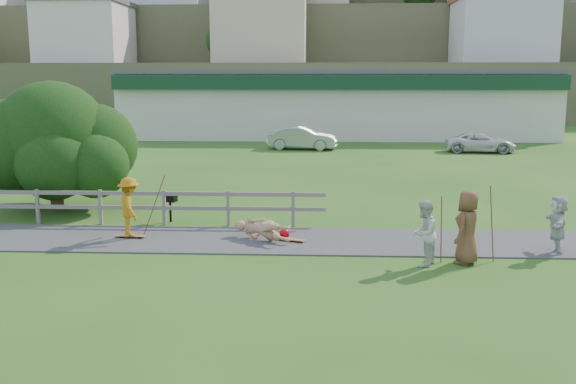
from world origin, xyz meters
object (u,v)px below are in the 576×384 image
bbq (170,209)px  skater_rider (130,210)px  skater_fallen (262,230)px  spectator_d (558,225)px  car_silver (302,138)px  car_white (480,143)px  spectator_a (424,233)px  spectator_c (467,228)px  tree (54,156)px

bbq → skater_rider: bearing=-93.5°
skater_fallen → spectator_d: size_ratio=1.19×
car_silver → car_white: 11.05m
spectator_a → spectator_d: (3.62, 1.24, -0.04)m
spectator_c → spectator_d: bearing=145.2°
spectator_c → tree: bearing=-81.7°
car_silver → tree: tree is taller
skater_fallen → car_white: (11.47, 22.43, 0.25)m
skater_fallen → car_white: car_white is taller
skater_fallen → spectator_c: (5.21, -1.94, 0.58)m
skater_rider → bbq: bearing=-43.7°
car_silver → spectator_a: bearing=-164.8°
skater_rider → bbq: (0.63, 2.24, -0.41)m
spectator_c → car_white: bearing=-160.6°
tree → bbq: (4.42, -1.82, -1.43)m
skater_fallen → car_silver: size_ratio=0.42×
skater_fallen → spectator_a: size_ratio=1.13×
tree → spectator_d: bearing=-18.4°
bbq → skater_fallen: bearing=-24.1°
spectator_d → bbq: (-10.87, 3.26, -0.34)m
spectator_d → tree: tree is taller
skater_rider → skater_fallen: skater_rider is taller
skater_fallen → spectator_a: spectator_a is taller
spectator_c → bbq: bearing=-83.2°
spectator_a → spectator_c: bearing=129.0°
skater_fallen → bbq: bbq is taller
car_white → skater_rider: bearing=150.6°
car_white → spectator_c: bearing=170.5°
car_silver → tree: (-8.03, -19.34, 1.14)m
car_silver → spectator_c: bearing=-162.3°
skater_rider → spectator_d: size_ratio=1.08×
skater_fallen → spectator_c: size_ratio=1.01×
car_silver → skater_rider: bearing=176.9°
skater_rider → spectator_d: skater_rider is taller
spectator_d → skater_fallen: bearing=-83.9°
car_silver → skater_fallen: bearing=-174.0°
car_silver → bbq: 21.47m
spectator_c → skater_rider: bearing=-68.9°
skater_rider → spectator_c: size_ratio=0.92×
skater_fallen → car_silver: 23.48m
skater_rider → car_silver: (4.24, 23.40, -0.11)m
car_white → bbq: 24.86m
spectator_c → car_white: size_ratio=0.43×
spectator_a → car_silver: (-3.64, 25.66, -0.09)m
spectator_c → spectator_d: size_ratio=1.18×
skater_fallen → car_white: size_ratio=0.43×
skater_rider → skater_fallen: bearing=-119.1°
spectator_a → spectator_d: size_ratio=1.05×
spectator_a → tree: bearing=-91.9°
spectator_d → bbq: spectator_d is taller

